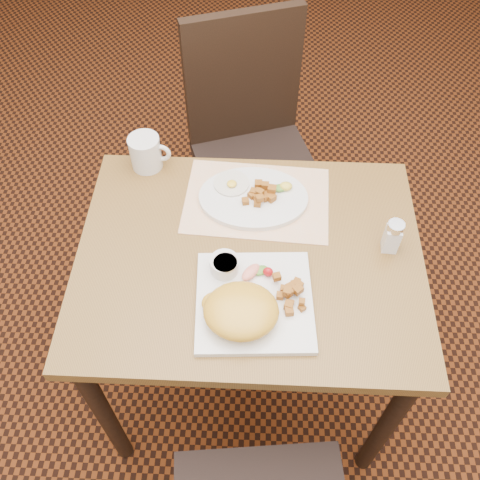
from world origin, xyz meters
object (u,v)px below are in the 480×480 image
Objects in this scene: table at (249,277)px; salt_shaker at (392,236)px; chair_far at (251,138)px; plate_square at (254,301)px; plate_oval at (253,198)px; coffee_mug at (146,152)px.

table is 0.40m from salt_shaker.
plate_square is (0.03, -0.82, 0.22)m from chair_far.
plate_oval is at bearing 157.20° from salt_shaker.
coffee_mug reaches higher than table.
chair_far reaches higher than plate_oval.
table is at bearing 72.49° from chair_far.
plate_square is at bearing -87.90° from plate_oval.
chair_far is at bearing 50.99° from coffee_mug.
table is at bearing -174.35° from salt_shaker.
plate_oval is at bearing 73.38° from chair_far.
chair_far reaches higher than table.
salt_shaker is 0.83× the size of coffee_mug.
salt_shaker is (0.35, 0.18, 0.04)m from plate_square.
salt_shaker is (0.37, -0.64, 0.26)m from chair_far.
coffee_mug reaches higher than plate_oval.
salt_shaker reaches higher than table.
plate_oval is 2.52× the size of coffee_mug.
plate_square is 2.80× the size of salt_shaker.
plate_square is at bearing -54.54° from coffee_mug.
chair_far is at bearing 120.24° from salt_shaker.
chair_far is 3.46× the size of plate_square.
plate_square is (0.02, -0.15, 0.12)m from table.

